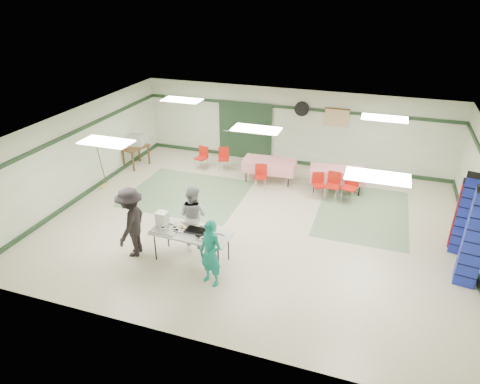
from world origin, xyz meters
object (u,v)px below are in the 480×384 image
(volunteer_teal, at_px, (211,254))
(crate_stack_blue_a, at_px, (466,215))
(chair_d, at_px, (261,174))
(chair_loose_b, at_px, (202,155))
(chair_b, at_px, (318,182))
(dining_table_b, at_px, (269,165))
(volunteer_grey, at_px, (193,216))
(dining_table_a, at_px, (337,174))
(chair_loose_a, at_px, (224,156))
(volunteer_dark, at_px, (131,222))
(serving_table, at_px, (191,234))
(printer_table, at_px, (135,149))
(chair_c, at_px, (351,184))
(chair_a, at_px, (333,183))
(crate_stack_blue_b, at_px, (475,238))
(broom, at_px, (102,165))
(office_printer, at_px, (137,140))
(crate_stack_red, at_px, (464,215))

(volunteer_teal, relative_size, crate_stack_blue_a, 0.75)
(chair_d, distance_m, chair_loose_b, 2.53)
(chair_b, xyz_separation_m, chair_loose_b, (-4.21, 0.86, 0.02))
(dining_table_b, distance_m, chair_loose_b, 2.51)
(volunteer_teal, relative_size, volunteer_grey, 0.97)
(volunteer_grey, bearing_deg, dining_table_a, -112.05)
(chair_loose_a, bearing_deg, volunteer_dark, -111.01)
(serving_table, xyz_separation_m, chair_d, (0.44, 4.31, -0.23))
(chair_d, bearing_deg, chair_b, -12.62)
(volunteer_teal, xyz_separation_m, volunteer_dark, (-2.20, 0.44, 0.11))
(printer_table, bearing_deg, volunteer_dark, -44.82)
(volunteer_grey, xyz_separation_m, chair_c, (3.49, 3.63, -0.24))
(chair_a, bearing_deg, volunteer_teal, -106.22)
(chair_loose_b, bearing_deg, serving_table, -56.31)
(chair_c, relative_size, crate_stack_blue_b, 0.40)
(chair_b, relative_size, chair_c, 0.86)
(chair_c, xyz_separation_m, broom, (-7.57, -1.59, 0.21))
(volunteer_teal, distance_m, dining_table_b, 5.54)
(chair_loose_a, distance_m, crate_stack_blue_a, 7.84)
(volunteer_dark, relative_size, crate_stack_blue_b, 0.77)
(chair_c, height_order, office_printer, office_printer)
(volunteer_teal, relative_size, crate_stack_blue_b, 0.68)
(crate_stack_red, relative_size, printer_table, 1.70)
(serving_table, distance_m, volunteer_dark, 1.47)
(volunteer_grey, xyz_separation_m, chair_b, (2.53, 3.61, -0.32))
(chair_d, relative_size, broom, 0.54)
(volunteer_teal, relative_size, dining_table_b, 0.90)
(dining_table_a, bearing_deg, chair_loose_b, 168.06)
(chair_b, height_order, crate_stack_red, crate_stack_red)
(dining_table_b, xyz_separation_m, chair_b, (1.72, -0.58, -0.10))
(volunteer_grey, relative_size, volunteer_dark, 0.90)
(crate_stack_red, bearing_deg, chair_c, 149.63)
(volunteer_teal, height_order, chair_a, volunteer_teal)
(chair_a, bearing_deg, volunteer_grey, -124.08)
(chair_loose_b, bearing_deg, chair_a, 2.83)
(chair_loose_a, distance_m, office_printer, 3.13)
(serving_table, relative_size, broom, 1.28)
(dining_table_b, xyz_separation_m, crate_stack_blue_b, (5.49, -3.72, 0.57))
(serving_table, bearing_deg, crate_stack_blue_a, 23.89)
(volunteer_teal, distance_m, broom, 6.11)
(crate_stack_blue_a, xyz_separation_m, broom, (-10.38, 0.29, -0.26))
(chair_d, relative_size, printer_table, 0.76)
(serving_table, xyz_separation_m, chair_loose_a, (-1.22, 5.36, -0.24))
(dining_table_b, height_order, broom, broom)
(volunteer_teal, distance_m, crate_stack_blue_b, 5.60)
(chair_b, bearing_deg, crate_stack_red, -47.92)
(volunteer_dark, height_order, dining_table_a, volunteer_dark)
(chair_b, bearing_deg, chair_loose_b, 143.97)
(dining_table_b, xyz_separation_m, chair_c, (2.67, -0.56, -0.02))
(volunteer_grey, height_order, dining_table_a, volunteer_grey)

